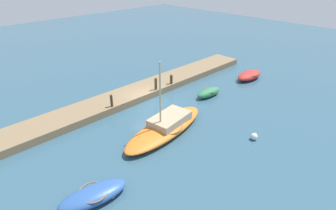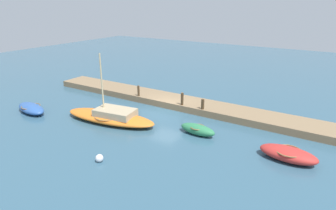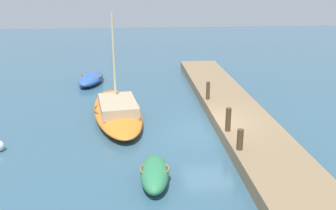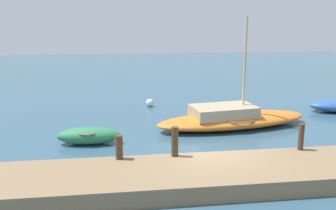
{
  "view_description": "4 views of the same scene",
  "coord_description": "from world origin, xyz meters",
  "px_view_note": "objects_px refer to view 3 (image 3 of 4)",
  "views": [
    {
      "loc": [
        14.36,
        16.93,
        11.02
      ],
      "look_at": [
        0.96,
        3.3,
        1.23
      ],
      "focal_mm": 30.69,
      "sensor_mm": 36.0,
      "label": 1
    },
    {
      "loc": [
        -12.67,
        19.89,
        8.99
      ],
      "look_at": [
        -1.31,
        1.77,
        1.27
      ],
      "focal_mm": 30.83,
      "sensor_mm": 36.0,
      "label": 2
    },
    {
      "loc": [
        -16.52,
        3.51,
        6.96
      ],
      "look_at": [
        1.43,
        1.88,
        0.95
      ],
      "focal_mm": 40.33,
      "sensor_mm": 36.0,
      "label": 3
    },
    {
      "loc": [
        -3.27,
        -13.05,
        5.44
      ],
      "look_at": [
        -0.92,
        3.88,
        1.38
      ],
      "focal_mm": 40.74,
      "sensor_mm": 36.0,
      "label": 4
    }
  ],
  "objects_px": {
    "dinghy_green": "(155,173)",
    "sailboat_orange": "(117,110)",
    "mooring_post_west": "(240,140)",
    "mooring_post_mid_east": "(208,91)",
    "rowboat_blue": "(91,79)",
    "mooring_post_mid_west": "(228,119)"
  },
  "relations": [
    {
      "from": "dinghy_green",
      "to": "mooring_post_mid_east",
      "type": "bearing_deg",
      "value": -20.15
    },
    {
      "from": "dinghy_green",
      "to": "sailboat_orange",
      "type": "distance_m",
      "value": 7.01
    },
    {
      "from": "dinghy_green",
      "to": "rowboat_blue",
      "type": "height_order",
      "value": "dinghy_green"
    },
    {
      "from": "mooring_post_west",
      "to": "mooring_post_mid_west",
      "type": "distance_m",
      "value": 1.95
    },
    {
      "from": "dinghy_green",
      "to": "mooring_post_mid_east",
      "type": "relative_size",
      "value": 2.76
    },
    {
      "from": "rowboat_blue",
      "to": "mooring_post_west",
      "type": "relative_size",
      "value": 4.5
    },
    {
      "from": "dinghy_green",
      "to": "mooring_post_mid_west",
      "type": "xyz_separation_m",
      "value": [
        3.22,
        -3.44,
        0.74
      ]
    },
    {
      "from": "mooring_post_mid_west",
      "to": "sailboat_orange",
      "type": "bearing_deg",
      "value": 54.24
    },
    {
      "from": "sailboat_orange",
      "to": "mooring_post_west",
      "type": "relative_size",
      "value": 9.55
    },
    {
      "from": "sailboat_orange",
      "to": "mooring_post_west",
      "type": "distance_m",
      "value": 7.5
    },
    {
      "from": "mooring_post_west",
      "to": "dinghy_green",
      "type": "bearing_deg",
      "value": 110.37
    },
    {
      "from": "mooring_post_west",
      "to": "mooring_post_mid_east",
      "type": "relative_size",
      "value": 0.85
    },
    {
      "from": "rowboat_blue",
      "to": "mooring_post_mid_west",
      "type": "distance_m",
      "value": 12.93
    },
    {
      "from": "dinghy_green",
      "to": "mooring_post_mid_east",
      "type": "xyz_separation_m",
      "value": [
        7.91,
        -3.44,
        0.7
      ]
    },
    {
      "from": "mooring_post_west",
      "to": "mooring_post_mid_west",
      "type": "bearing_deg",
      "value": 0.0
    },
    {
      "from": "dinghy_green",
      "to": "sailboat_orange",
      "type": "height_order",
      "value": "sailboat_orange"
    },
    {
      "from": "dinghy_green",
      "to": "sailboat_orange",
      "type": "xyz_separation_m",
      "value": [
        6.83,
        1.57,
        0.09
      ]
    },
    {
      "from": "dinghy_green",
      "to": "mooring_post_mid_east",
      "type": "distance_m",
      "value": 8.65
    },
    {
      "from": "sailboat_orange",
      "to": "dinghy_green",
      "type": "bearing_deg",
      "value": -175.21
    },
    {
      "from": "mooring_post_west",
      "to": "mooring_post_mid_east",
      "type": "bearing_deg",
      "value": 0.0
    },
    {
      "from": "sailboat_orange",
      "to": "mooring_post_west",
      "type": "height_order",
      "value": "sailboat_orange"
    },
    {
      "from": "rowboat_blue",
      "to": "mooring_post_mid_west",
      "type": "bearing_deg",
      "value": -136.26
    }
  ]
}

